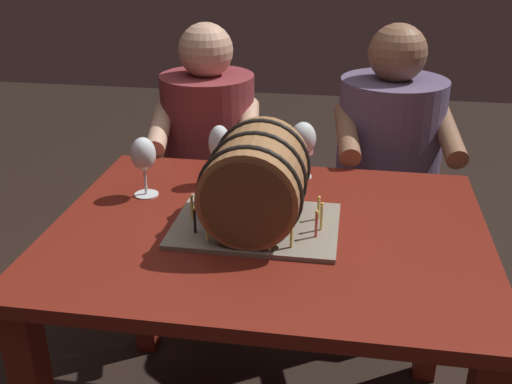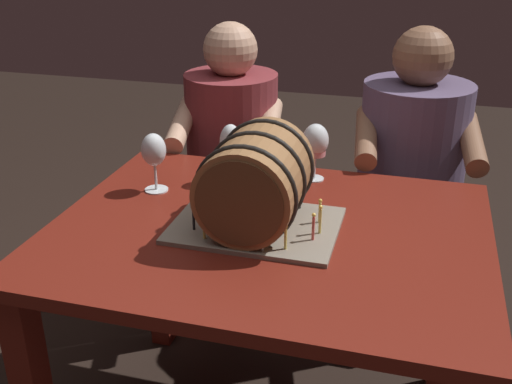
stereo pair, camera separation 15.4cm
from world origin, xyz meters
name	(u,v)px [view 1 (the left image)]	position (x,y,z in m)	size (l,w,h in m)	color
dining_table	(268,268)	(0.00, 0.00, 0.61)	(1.12, 0.87, 0.73)	maroon
barrel_cake	(256,183)	(-0.03, -0.01, 0.86)	(0.42, 0.31, 0.26)	gray
wine_glass_white	(220,146)	(-0.18, 0.26, 0.85)	(0.07, 0.07, 0.18)	white
wine_glass_rose	(303,141)	(0.05, 0.35, 0.85)	(0.08, 0.08, 0.18)	white
wine_glass_empty	(143,156)	(-0.37, 0.14, 0.86)	(0.07, 0.07, 0.17)	white
person_seated_left	(210,182)	(-0.33, 0.73, 0.52)	(0.43, 0.51, 1.13)	#4C1B1E
person_seated_right	(385,189)	(0.33, 0.73, 0.54)	(0.44, 0.52, 1.14)	#372D40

